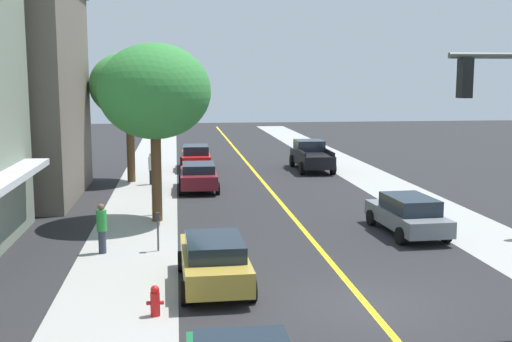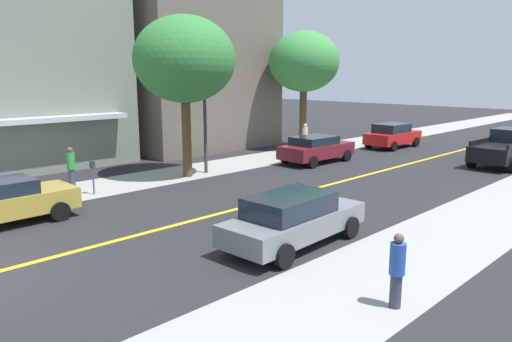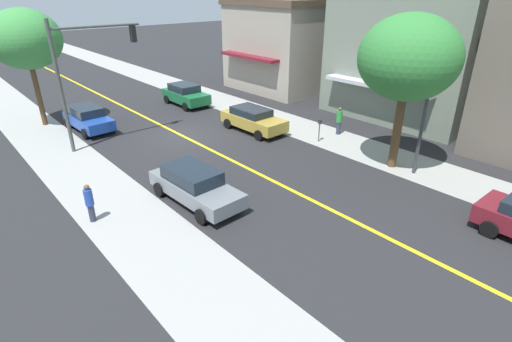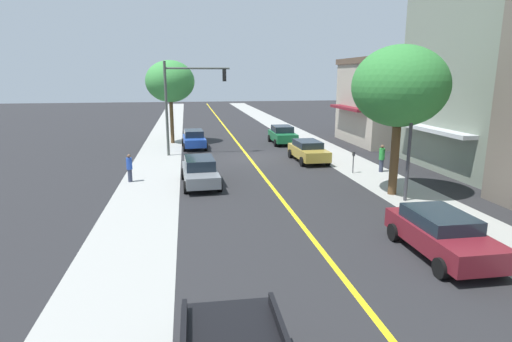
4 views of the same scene
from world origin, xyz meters
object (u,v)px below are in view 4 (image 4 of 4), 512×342
Objects in this scene: traffic_light_mast at (185,94)px; gold_sedan_left_curb at (308,151)px; green_sedan_left_curb at (283,135)px; pedestrian_blue_shirt at (129,167)px; fire_hydrant at (321,150)px; parking_meter at (353,159)px; street_lamp at (412,119)px; blue_sedan_right_curb at (194,139)px; grey_sedan_right_curb at (200,171)px; street_tree_left_far at (170,82)px; pedestrian_green_shirt at (382,158)px; maroon_sedan_left_curb at (442,233)px; street_tree_left_near at (400,87)px.

traffic_light_mast is 10.07m from gold_sedan_left_curb.
pedestrian_blue_shirt reaches higher than green_sedan_left_curb.
parking_meter is (-0.09, 6.16, 0.50)m from fire_hydrant.
blue_sedan_right_curb is at bearing -59.97° from street_lamp.
grey_sedan_right_curb is at bearing -29.84° from green_sedan_left_curb.
blue_sedan_right_curb is at bearing -48.98° from parking_meter.
gold_sedan_left_curb is (-9.68, 10.02, -4.65)m from street_tree_left_far.
parking_meter is at bearing 38.34° from blue_sedan_right_curb.
street_tree_left_far is at bearing -175.48° from grey_sedan_right_curb.
street_tree_left_far reaches higher than parking_meter.
pedestrian_green_shirt is (-11.35, -1.35, 0.13)m from grey_sedan_right_curb.
street_lamp is at bearing 9.92° from gold_sedan_left_curb.
blue_sedan_right_curb reaches higher than parking_meter.
pedestrian_blue_shirt is (13.63, -5.97, -3.08)m from street_lamp.
maroon_sedan_left_curb is at bearing 84.57° from fire_hydrant.
green_sedan_left_curb is at bearing -83.57° from street_tree_left_near.
parking_meter is 0.32× the size of green_sedan_left_curb.
traffic_light_mast is 21.95m from maroon_sedan_left_curb.
gold_sedan_left_curb is (-0.02, 7.98, -0.05)m from green_sedan_left_curb.
street_tree_left_far is 1.04× the size of traffic_light_mast.
street_tree_left_near reaches higher than blue_sedan_right_curb.
street_tree_left_far is 18.62m from parking_meter.
pedestrian_blue_shirt is at bearing 107.75° from pedestrian_green_shirt.
fire_hydrant is (0.25, -10.94, -5.00)m from street_tree_left_near.
maroon_sedan_left_curb reaches higher than gold_sedan_left_curb.
street_lamp reaches higher than gold_sedan_left_curb.
traffic_light_mast is 4.03× the size of pedestrian_green_shirt.
green_sedan_left_curb is at bearing -179.69° from maroon_sedan_left_curb.
street_tree_left_far is 14.69m from gold_sedan_left_curb.
street_tree_left_far is 16.12m from grey_sedan_right_curb.
pedestrian_blue_shirt is (3.23, 7.92, -3.74)m from traffic_light_mast.
parking_meter is at bearing -87.68° from street_lamp.
parking_meter is 0.30× the size of maroon_sedan_left_curb.
fire_hydrant is at bearing -61.99° from pedestrian_blue_shirt.
grey_sedan_right_curb is 2.96× the size of pedestrian_blue_shirt.
street_tree_left_far reaches higher than pedestrian_green_shirt.
fire_hydrant is 0.13× the size of street_lamp.
street_tree_left_near is 19.07m from blue_sedan_right_curb.
traffic_light_mast is (-1.24, 6.08, -0.84)m from street_tree_left_far.
street_tree_left_near reaches higher than street_tree_left_far.
pedestrian_blue_shirt is at bearing -112.20° from traffic_light_mast.
maroon_sedan_left_curb is at bearing -179.46° from pedestrian_green_shirt.
gold_sedan_left_curb is (1.71, -4.00, -0.12)m from parking_meter.
street_tree_left_far is 1.61× the size of maroon_sedan_left_curb.
pedestrian_green_shirt is (-1.65, -6.01, -3.01)m from street_lamp.
street_lamp is 7.13m from maroon_sedan_left_curb.
blue_sedan_right_curb is at bearing 121.31° from street_tree_left_far.
traffic_light_mast is at bearing 101.54° from street_tree_left_far.
pedestrian_green_shirt is (-1.73, -4.83, -4.48)m from street_tree_left_near.
grey_sedan_right_curb is (7.64, -10.72, 0.00)m from maroon_sedan_left_curb.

